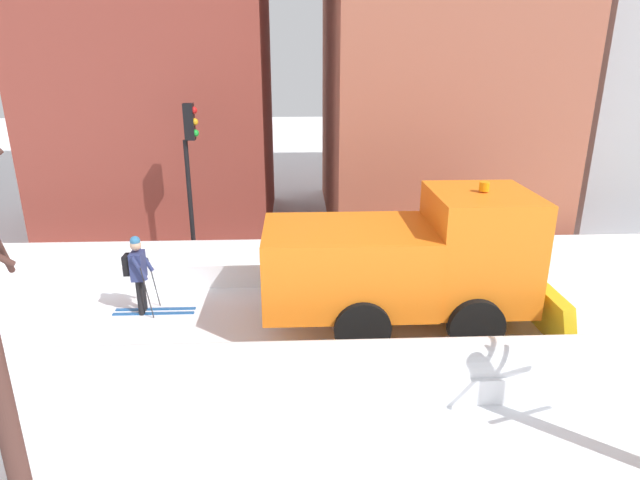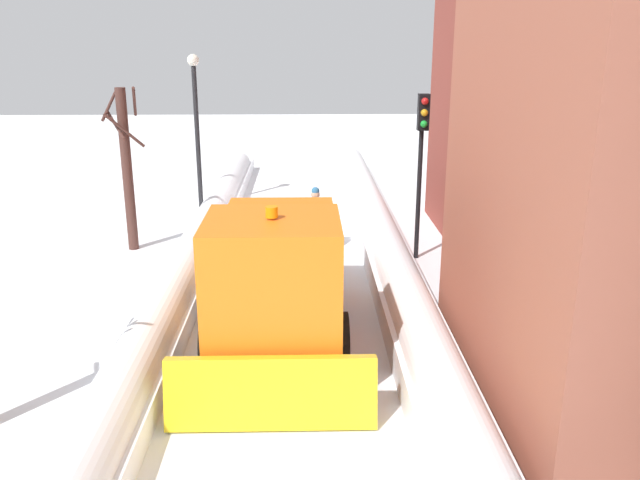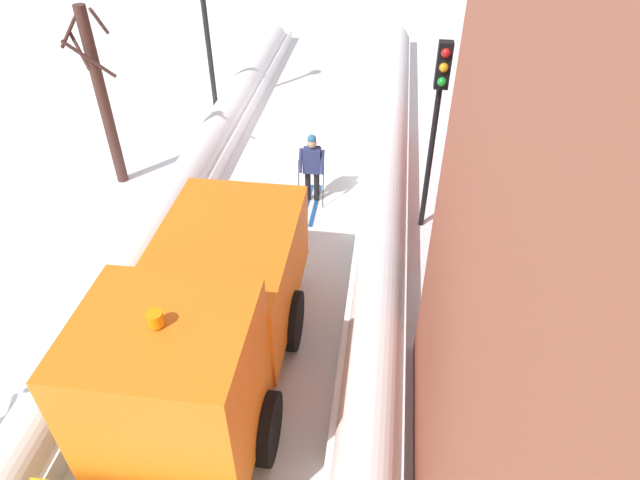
{
  "view_description": "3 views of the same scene",
  "coord_description": "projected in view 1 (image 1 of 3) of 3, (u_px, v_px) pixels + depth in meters",
  "views": [
    {
      "loc": [
        10.32,
        7.4,
        5.5
      ],
      "look_at": [
        -0.31,
        7.87,
        1.79
      ],
      "focal_mm": 30.01,
      "sensor_mm": 36.0,
      "label": 1
    },
    {
      "loc": [
        -0.38,
        21.15,
        5.67
      ],
      "look_at": [
        -0.71,
        7.54,
        1.43
      ],
      "focal_mm": 36.49,
      "sensor_mm": 36.0,
      "label": 2
    },
    {
      "loc": [
        -2.4,
        15.42,
        7.81
      ],
      "look_at": [
        -1.25,
        6.74,
        0.97
      ],
      "focal_mm": 31.19,
      "sensor_mm": 36.0,
      "label": 3
    }
  ],
  "objects": [
    {
      "name": "traffic_light_pole",
      "position": [
        190.0,
        155.0,
        13.61
      ],
      "size": [
        0.28,
        0.42,
        4.35
      ],
      "color": "black",
      "rests_on": "ground"
    },
    {
      "name": "plow_truck",
      "position": [
        411.0,
        260.0,
        11.02
      ],
      "size": [
        3.2,
        5.98,
        3.12
      ],
      "color": "orange",
      "rests_on": "ground"
    },
    {
      "name": "snowbank_left",
      "position": [
        398.0,
        260.0,
        13.83
      ],
      "size": [
        1.1,
        36.0,
        1.05
      ],
      "color": "white",
      "rests_on": "ground"
    },
    {
      "name": "snowbank_right",
      "position": [
        450.0,
        368.0,
        9.21
      ],
      "size": [
        1.1,
        36.0,
        0.92
      ],
      "color": "white",
      "rests_on": "ground"
    },
    {
      "name": "skier",
      "position": [
        138.0,
        271.0,
        11.71
      ],
      "size": [
        0.62,
        1.8,
        1.81
      ],
      "color": "black",
      "rests_on": "ground"
    },
    {
      "name": "ground_plane",
      "position": [
        418.0,
        320.0,
        11.66
      ],
      "size": [
        80.0,
        80.0,
        0.0
      ],
      "primitive_type": "plane",
      "color": "white"
    }
  ]
}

